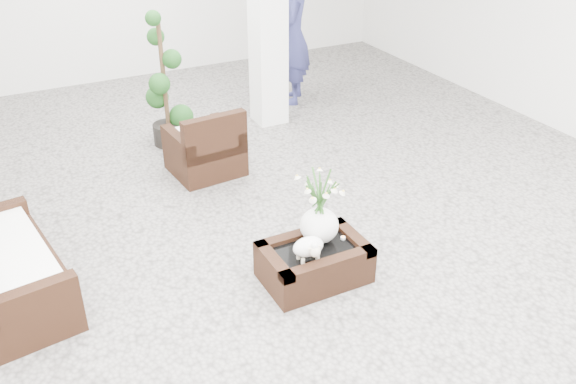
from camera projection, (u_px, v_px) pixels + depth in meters
name	position (u px, v px, depth m)	size (l,w,h in m)	color
ground	(283.00, 243.00, 6.00)	(11.00, 11.00, 0.00)	gray
coffee_table	(314.00, 264.00, 5.44)	(0.90, 0.60, 0.31)	#311A0E
sheep_figurine	(308.00, 249.00, 5.19)	(0.28, 0.23, 0.21)	white
planter_narcissus	(320.00, 201.00, 5.28)	(0.44, 0.44, 0.80)	white
tealight	(343.00, 238.00, 5.49)	(0.04, 0.04, 0.03)	white
armchair	(204.00, 140.00, 7.11)	(0.75, 0.72, 0.80)	#311A0E
loveseat	(7.00, 260.00, 5.08)	(1.49, 0.72, 0.80)	#311A0E
topiary	(164.00, 81.00, 7.57)	(0.44, 0.44, 1.67)	#163E13
shopper	(294.00, 36.00, 8.82)	(0.71, 0.46, 1.94)	navy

